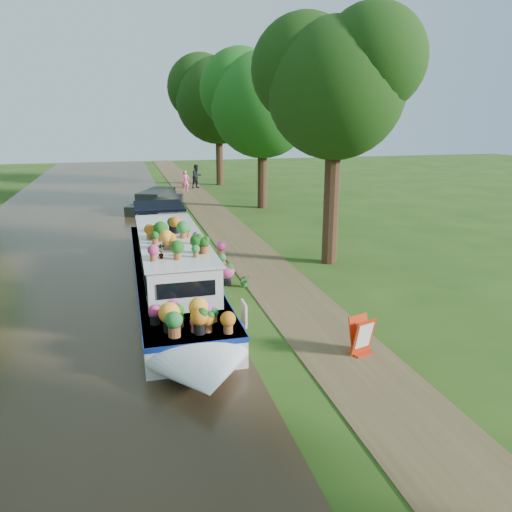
{
  "coord_description": "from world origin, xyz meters",
  "views": [
    {
      "loc": [
        -3.51,
        -13.85,
        5.35
      ],
      "look_at": [
        0.17,
        0.09,
        1.3
      ],
      "focal_mm": 35.0,
      "sensor_mm": 36.0,
      "label": 1
    }
  ],
  "objects_px": {
    "second_boat": "(156,202)",
    "sandwich_board": "(361,337)",
    "pedestrian_dark": "(197,176)",
    "plant_boat": "(173,269)",
    "pedestrian_pink": "(185,181)"
  },
  "relations": [
    {
      "from": "pedestrian_dark",
      "to": "second_boat",
      "type": "bearing_deg",
      "value": -145.12
    },
    {
      "from": "second_boat",
      "to": "sandwich_board",
      "type": "bearing_deg",
      "value": -56.74
    },
    {
      "from": "pedestrian_pink",
      "to": "pedestrian_dark",
      "type": "bearing_deg",
      "value": 53.98
    },
    {
      "from": "plant_boat",
      "to": "pedestrian_pink",
      "type": "distance_m",
      "value": 21.82
    },
    {
      "from": "plant_boat",
      "to": "pedestrian_dark",
      "type": "xyz_separation_m",
      "value": [
        4.15,
        23.49,
        0.07
      ]
    },
    {
      "from": "plant_boat",
      "to": "second_boat",
      "type": "distance_m",
      "value": 14.9
    },
    {
      "from": "second_boat",
      "to": "pedestrian_dark",
      "type": "xyz_separation_m",
      "value": [
        3.65,
        8.61,
        0.44
      ]
    },
    {
      "from": "sandwich_board",
      "to": "plant_boat",
      "type": "bearing_deg",
      "value": 109.28
    },
    {
      "from": "second_boat",
      "to": "plant_boat",
      "type": "bearing_deg",
      "value": -68.03
    },
    {
      "from": "second_boat",
      "to": "sandwich_board",
      "type": "xyz_separation_m",
      "value": [
        3.3,
        -20.0,
        -0.05
      ]
    },
    {
      "from": "plant_boat",
      "to": "sandwich_board",
      "type": "xyz_separation_m",
      "value": [
        3.8,
        -5.12,
        -0.42
      ]
    },
    {
      "from": "sandwich_board",
      "to": "pedestrian_dark",
      "type": "bearing_deg",
      "value": 72.0
    },
    {
      "from": "plant_boat",
      "to": "pedestrian_pink",
      "type": "bearing_deg",
      "value": 81.97
    },
    {
      "from": "sandwich_board",
      "to": "pedestrian_pink",
      "type": "height_order",
      "value": "pedestrian_pink"
    },
    {
      "from": "pedestrian_dark",
      "to": "sandwich_board",
      "type": "bearing_deg",
      "value": -122.84
    }
  ]
}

